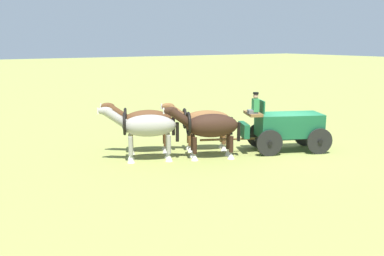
{
  "coord_description": "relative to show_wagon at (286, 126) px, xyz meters",
  "views": [
    {
      "loc": [
        13.31,
        12.91,
        4.81
      ],
      "look_at": [
        4.05,
        -1.66,
        1.2
      ],
      "focal_mm": 38.81,
      "sensor_mm": 36.0,
      "label": 1
    }
  ],
  "objects": [
    {
      "name": "draft_horse_rear_off",
      "position": [
        3.03,
        -2.07,
        0.19
      ],
      "size": [
        3.07,
        1.79,
        2.18
      ],
      "color": "brown",
      "rests_on": "ground"
    },
    {
      "name": "draft_horse_lead_off",
      "position": [
        5.39,
        -3.12,
        0.24
      ],
      "size": [
        3.05,
        1.79,
        2.25
      ],
      "color": "brown",
      "rests_on": "ground"
    },
    {
      "name": "ground_plane",
      "position": [
        -0.14,
        0.06,
        -1.14
      ],
      "size": [
        220.0,
        220.0,
        0.0
      ],
      "primitive_type": "plane",
      "color": "olive"
    },
    {
      "name": "draft_horse_rear_near",
      "position": [
        3.54,
        -0.87,
        0.21
      ],
      "size": [
        3.1,
        1.84,
        2.21
      ],
      "color": "#331E14",
      "rests_on": "ground"
    },
    {
      "name": "draft_horse_lead_near",
      "position": [
        5.93,
        -1.94,
        0.26
      ],
      "size": [
        3.09,
        1.8,
        2.27
      ],
      "color": "#9E998E",
      "rests_on": "ground"
    },
    {
      "name": "show_wagon",
      "position": [
        0.0,
        0.0,
        0.0
      ],
      "size": [
        5.56,
        3.1,
        2.7
      ],
      "color": "#195B38",
      "rests_on": "ground"
    }
  ]
}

